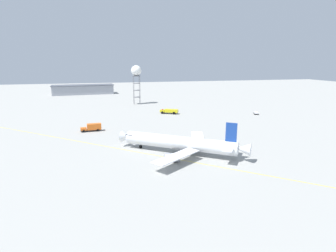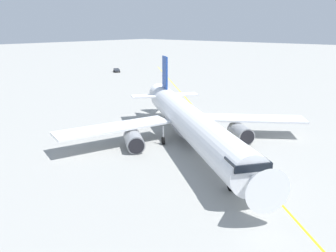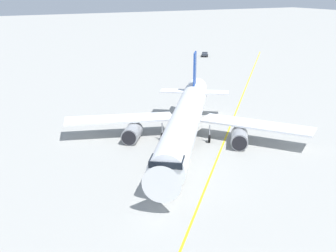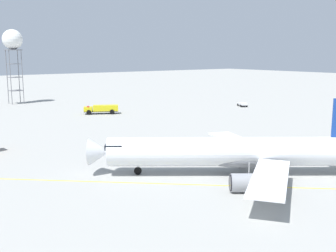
{
  "view_description": "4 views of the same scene",
  "coord_description": "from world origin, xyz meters",
  "px_view_note": "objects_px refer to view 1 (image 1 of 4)",
  "views": [
    {
      "loc": [
        -23.61,
        -79.4,
        28.0
      ],
      "look_at": [
        0.09,
        15.84,
        5.11
      ],
      "focal_mm": 29.84,
      "sensor_mm": 36.0,
      "label": 1
    },
    {
      "loc": [
        -26.47,
        35.87,
        15.93
      ],
      "look_at": [
        1.37,
        3.04,
        3.31
      ],
      "focal_mm": 36.42,
      "sensor_mm": 36.0,
      "label": 2
    },
    {
      "loc": [
        -51.71,
        29.97,
        21.85
      ],
      "look_at": [
        2.47,
        1.27,
        2.3
      ],
      "focal_mm": 47.47,
      "sensor_mm": 36.0,
      "label": 3
    },
    {
      "loc": [
        -41.85,
        -40.32,
        17.2
      ],
      "look_at": [
        0.09,
        15.84,
        4.83
      ],
      "focal_mm": 43.98,
      "sensor_mm": 36.0,
      "label": 4
    }
  ],
  "objects_px": {
    "airliner_main": "(181,144)",
    "catering_truck_truck": "(92,127)",
    "fire_tender_truck": "(169,111)",
    "radar_tower": "(136,71)",
    "pushback_tug_truck": "(256,113)"
  },
  "relations": [
    {
      "from": "radar_tower",
      "to": "pushback_tug_truck",
      "type": "bearing_deg",
      "value": -42.66
    },
    {
      "from": "airliner_main",
      "to": "catering_truck_truck",
      "type": "xyz_separation_m",
      "value": [
        -27.07,
        35.74,
        -1.47
      ]
    },
    {
      "from": "catering_truck_truck",
      "to": "radar_tower",
      "type": "height_order",
      "value": "radar_tower"
    },
    {
      "from": "airliner_main",
      "to": "pushback_tug_truck",
      "type": "relative_size",
      "value": 7.32
    },
    {
      "from": "fire_tender_truck",
      "to": "pushback_tug_truck",
      "type": "bearing_deg",
      "value": -167.1
    },
    {
      "from": "pushback_tug_truck",
      "to": "airliner_main",
      "type": "bearing_deg",
      "value": 159.53
    },
    {
      "from": "airliner_main",
      "to": "fire_tender_truck",
      "type": "distance_m",
      "value": 66.87
    },
    {
      "from": "airliner_main",
      "to": "fire_tender_truck",
      "type": "relative_size",
      "value": 3.64
    },
    {
      "from": "airliner_main",
      "to": "radar_tower",
      "type": "relative_size",
      "value": 1.42
    },
    {
      "from": "catering_truck_truck",
      "to": "fire_tender_truck",
      "type": "xyz_separation_m",
      "value": [
        40.09,
        29.84,
        -0.13
      ]
    },
    {
      "from": "airliner_main",
      "to": "pushback_tug_truck",
      "type": "xyz_separation_m",
      "value": [
        58.07,
        52.94,
        -2.33
      ]
    },
    {
      "from": "catering_truck_truck",
      "to": "fire_tender_truck",
      "type": "height_order",
      "value": "catering_truck_truck"
    },
    {
      "from": "pushback_tug_truck",
      "to": "fire_tender_truck",
      "type": "bearing_deg",
      "value": 101.51
    },
    {
      "from": "catering_truck_truck",
      "to": "airliner_main",
      "type": "bearing_deg",
      "value": 122.9
    },
    {
      "from": "catering_truck_truck",
      "to": "radar_tower",
      "type": "distance_m",
      "value": 77.84
    }
  ]
}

